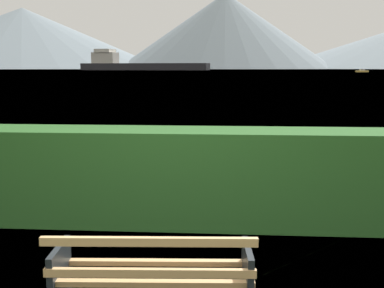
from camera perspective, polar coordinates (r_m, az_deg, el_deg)
water_surface at (r=310.75m, az=3.99°, el=9.09°), size 620.00×620.00×0.00m
park_bench at (r=3.86m, az=-4.85°, el=-16.24°), size 1.63×0.66×0.87m
hedge_row at (r=6.22m, az=-1.23°, el=-4.05°), size 8.70×0.83×1.28m
cargo_ship_large at (r=308.29m, az=-7.11°, el=9.75°), size 86.21×27.78×13.75m
tender_far at (r=197.63m, az=20.25°, el=8.43°), size 5.42×3.38×1.14m
distant_hills at (r=578.26m, az=0.55°, el=12.82°), size 829.05×383.35×86.69m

